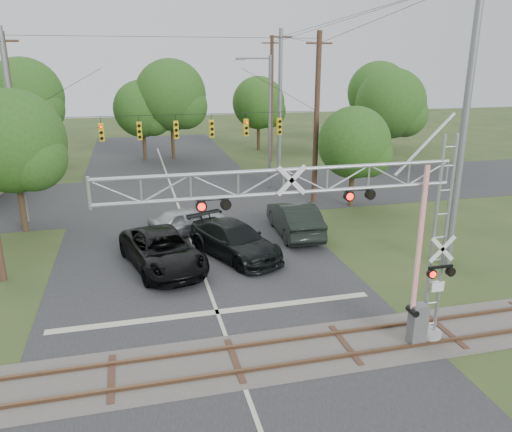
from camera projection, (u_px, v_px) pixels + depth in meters
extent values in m
plane|color=#2B3E1C|center=(249.00, 399.00, 14.90)|extent=(160.00, 160.00, 0.00)
cube|color=#262528|center=(201.00, 269.00, 24.15)|extent=(14.00, 90.00, 0.02)
cube|color=#262528|center=(175.00, 196.00, 37.10)|extent=(90.00, 12.00, 0.02)
cube|color=#48443E|center=(235.00, 361.00, 16.75)|extent=(90.00, 3.20, 0.05)
cube|color=brown|center=(239.00, 372.00, 16.06)|extent=(90.00, 0.12, 0.14)
cube|color=brown|center=(231.00, 348.00, 17.39)|extent=(90.00, 0.12, 0.14)
cylinder|color=gray|center=(428.00, 335.00, 18.08)|extent=(0.93, 0.93, 0.31)
cube|color=silver|center=(438.00, 287.00, 17.16)|extent=(0.46, 0.03, 0.36)
cube|color=#5F5F61|center=(417.00, 325.00, 17.56)|extent=(0.57, 0.46, 1.55)
cube|color=red|center=(420.00, 242.00, 16.55)|extent=(0.14, 0.09, 5.16)
cylinder|color=gray|center=(14.00, 129.00, 29.47)|extent=(0.32, 0.32, 11.50)
cylinder|color=#452A20|center=(316.00, 120.00, 33.89)|extent=(0.36, 0.36, 11.50)
cylinder|color=black|center=(175.00, 115.00, 31.49)|extent=(19.00, 0.03, 0.03)
cube|color=yellow|center=(62.00, 133.00, 30.19)|extent=(0.30, 0.30, 1.10)
cube|color=yellow|center=(102.00, 132.00, 30.72)|extent=(0.30, 0.30, 1.10)
cube|color=yellow|center=(139.00, 131.00, 31.25)|extent=(0.30, 0.30, 1.10)
cube|color=yellow|center=(176.00, 130.00, 31.78)|extent=(0.30, 0.30, 1.10)
cube|color=yellow|center=(212.00, 129.00, 32.31)|extent=(0.30, 0.30, 1.10)
cube|color=yellow|center=(246.00, 127.00, 32.84)|extent=(0.30, 0.30, 1.10)
cube|color=yellow|center=(279.00, 126.00, 33.37)|extent=(0.30, 0.30, 1.10)
imported|color=black|center=(162.00, 251.00, 24.07)|extent=(4.38, 6.87, 1.77)
imported|color=black|center=(235.00, 240.00, 25.47)|extent=(4.71, 6.49, 1.75)
imported|color=#9FA1A6|center=(188.00, 221.00, 28.84)|extent=(4.96, 3.02, 1.58)
imported|color=black|center=(294.00, 218.00, 28.68)|extent=(2.29, 5.92, 1.92)
cylinder|color=gray|center=(270.00, 124.00, 38.02)|extent=(0.22, 0.22, 10.01)
cylinder|color=gray|center=(255.00, 58.00, 36.33)|extent=(2.22, 0.13, 0.13)
cube|color=#5F5F61|center=(241.00, 59.00, 36.09)|extent=(0.67, 0.28, 0.17)
cylinder|color=#452A20|center=(14.00, 113.00, 37.57)|extent=(0.34, 0.34, 11.65)
cube|color=#452A20|center=(3.00, 41.00, 36.03)|extent=(2.00, 0.12, 0.12)
cylinder|color=gray|center=(280.00, 102.00, 43.85)|extent=(0.34, 0.34, 12.23)
cube|color=#452A20|center=(281.00, 37.00, 42.22)|extent=(2.00, 0.12, 0.12)
cylinder|color=gray|center=(464.00, 125.00, 22.54)|extent=(0.34, 0.34, 13.69)
cylinder|color=#452A20|center=(272.00, 100.00, 48.17)|extent=(0.34, 0.34, 11.86)
cube|color=#452A20|center=(272.00, 43.00, 46.60)|extent=(2.00, 0.12, 0.12)
cylinder|color=#3D2D1C|center=(30.00, 142.00, 46.60)|extent=(0.36, 0.36, 4.57)
sphere|color=#234F16|center=(24.00, 97.00, 45.35)|extent=(7.06, 7.06, 7.06)
cylinder|color=#3D2D1C|center=(21.00, 200.00, 28.92)|extent=(0.36, 0.36, 3.78)
sphere|color=#234F16|center=(13.00, 141.00, 27.89)|extent=(5.84, 5.84, 5.84)
cylinder|color=#3D2D1C|center=(144.00, 142.00, 49.93)|extent=(0.36, 0.36, 3.60)
sphere|color=#234F16|center=(142.00, 109.00, 48.94)|extent=(5.56, 5.56, 5.56)
cylinder|color=#3D2D1C|center=(173.00, 137.00, 50.13)|extent=(0.36, 0.36, 4.51)
sphere|color=#234F16|center=(171.00, 95.00, 48.90)|extent=(6.98, 6.98, 6.98)
cylinder|color=#3D2D1C|center=(258.00, 134.00, 55.26)|extent=(0.36, 0.36, 3.68)
sphere|color=#234F16|center=(258.00, 103.00, 54.26)|extent=(5.69, 5.69, 5.69)
cylinder|color=#3D2D1C|center=(352.00, 184.00, 34.08)|extent=(0.36, 0.36, 3.12)
sphere|color=#234F16|center=(354.00, 143.00, 33.23)|extent=(4.83, 4.83, 4.83)
cylinder|color=#3D2D1C|center=(387.00, 144.00, 46.85)|extent=(0.36, 0.36, 4.14)
sphere|color=#234F16|center=(391.00, 104.00, 45.72)|extent=(6.39, 6.39, 6.39)
cylinder|color=#3D2D1C|center=(376.00, 128.00, 56.73)|extent=(0.36, 0.36, 4.39)
sphere|color=#234F16|center=(378.00, 92.00, 55.53)|extent=(6.78, 6.78, 6.78)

